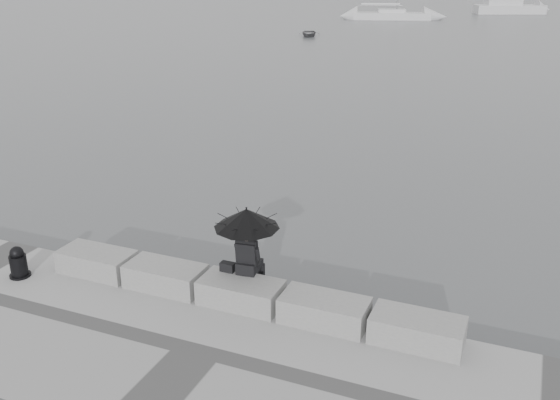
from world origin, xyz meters
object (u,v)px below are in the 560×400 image
at_px(seated_person, 247,225).
at_px(dinghy, 309,33).
at_px(sailboat_left, 391,15).
at_px(motor_cruiser, 510,7).
at_px(mooring_bollard, 18,264).

relative_size(seated_person, dinghy, 0.46).
relative_size(sailboat_left, dinghy, 4.30).
bearing_deg(seated_person, dinghy, 101.66).
relative_size(motor_cruiser, dinghy, 3.07).
relative_size(seated_person, mooring_bollard, 2.01).
bearing_deg(seated_person, sailboat_left, 93.67).
xyz_separation_m(mooring_bollard, motor_cruiser, (4.53, 81.69, 0.10)).
bearing_deg(dinghy, motor_cruiser, 49.28).
xyz_separation_m(seated_person, sailboat_left, (-12.57, 66.17, -1.52)).
bearing_deg(mooring_bollard, seated_person, 13.63).
distance_m(motor_cruiser, dinghy, 37.51).
distance_m(mooring_bollard, motor_cruiser, 81.81).
relative_size(mooring_bollard, sailboat_left, 0.05).
xyz_separation_m(seated_person, mooring_bollard, (-4.77, -1.16, -1.23)).
distance_m(seated_person, sailboat_left, 67.37).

